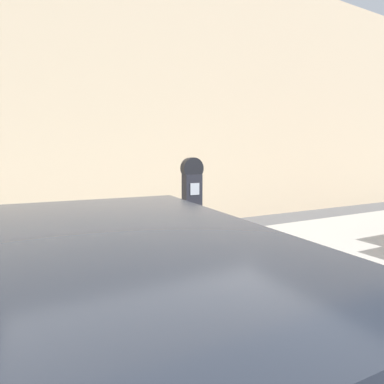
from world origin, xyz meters
name	(u,v)px	position (x,y,z in m)	size (l,w,h in m)	color
sidewalk	(126,280)	(0.00, 2.20, 0.06)	(24.00, 2.80, 0.12)	#BCB7AD
building_facade	(85,83)	(0.00, 5.20, 3.19)	(24.00, 0.30, 6.39)	tan
parking_meter	(192,206)	(0.44, 1.15, 1.16)	(0.22, 0.12, 1.54)	#2D2D30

